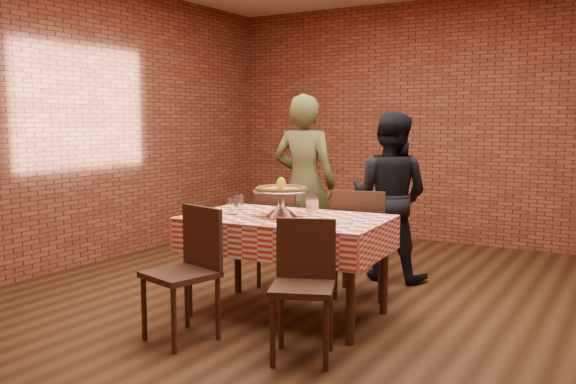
% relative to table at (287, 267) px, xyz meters
% --- Properties ---
extents(ground, '(6.00, 6.00, 0.00)m').
position_rel_table_xyz_m(ground, '(0.15, 0.38, -0.38)').
color(ground, black).
rests_on(ground, ground).
extents(back_wall, '(5.50, 0.00, 5.50)m').
position_rel_table_xyz_m(back_wall, '(0.15, 3.38, 1.08)').
color(back_wall, brown).
rests_on(back_wall, ground).
extents(table, '(1.52, 0.97, 0.75)m').
position_rel_table_xyz_m(table, '(0.00, 0.00, 0.00)').
color(table, '#45281A').
rests_on(table, ground).
extents(tablecloth, '(1.55, 1.01, 0.25)m').
position_rel_table_xyz_m(tablecloth, '(0.00, 0.00, 0.26)').
color(tablecloth, red).
rests_on(tablecloth, table).
extents(pizza_stand, '(0.53, 0.53, 0.19)m').
position_rel_table_xyz_m(pizza_stand, '(-0.04, -0.02, 0.48)').
color(pizza_stand, silver).
rests_on(pizza_stand, tablecloth).
extents(pizza, '(0.46, 0.46, 0.03)m').
position_rel_table_xyz_m(pizza, '(-0.04, -0.02, 0.58)').
color(pizza, beige).
rests_on(pizza, pizza_stand).
extents(lemon, '(0.08, 0.08, 0.09)m').
position_rel_table_xyz_m(lemon, '(-0.04, -0.02, 0.63)').
color(lemon, yellow).
rests_on(lemon, pizza).
extents(water_glass_left, '(0.09, 0.09, 0.13)m').
position_rel_table_xyz_m(water_glass_left, '(-0.41, -0.11, 0.45)').
color(water_glass_left, white).
rests_on(water_glass_left, tablecloth).
extents(water_glass_right, '(0.09, 0.09, 0.13)m').
position_rel_table_xyz_m(water_glass_right, '(-0.51, 0.11, 0.45)').
color(water_glass_right, white).
rests_on(water_glass_right, tablecloth).
extents(side_plate, '(0.16, 0.16, 0.01)m').
position_rel_table_xyz_m(side_plate, '(0.48, -0.04, 0.39)').
color(side_plate, white).
rests_on(side_plate, tablecloth).
extents(sweetener_packet_a, '(0.06, 0.06, 0.00)m').
position_rel_table_xyz_m(sweetener_packet_a, '(0.56, -0.13, 0.39)').
color(sweetener_packet_a, white).
rests_on(sweetener_packet_a, tablecloth).
extents(sweetener_packet_b, '(0.06, 0.05, 0.00)m').
position_rel_table_xyz_m(sweetener_packet_b, '(0.60, -0.08, 0.39)').
color(sweetener_packet_b, white).
rests_on(sweetener_packet_b, tablecloth).
extents(condiment_caddy, '(0.12, 0.11, 0.14)m').
position_rel_table_xyz_m(condiment_caddy, '(0.06, 0.30, 0.45)').
color(condiment_caddy, silver).
rests_on(condiment_caddy, tablecloth).
extents(chair_near_left, '(0.50, 0.50, 0.89)m').
position_rel_table_xyz_m(chair_near_left, '(-0.34, -0.81, 0.07)').
color(chair_near_left, '#45281A').
rests_on(chair_near_left, ground).
extents(chair_near_right, '(0.49, 0.49, 0.86)m').
position_rel_table_xyz_m(chair_near_right, '(0.52, -0.69, 0.05)').
color(chair_near_right, '#45281A').
rests_on(chair_near_right, ground).
extents(chair_far_left, '(0.41, 0.41, 0.88)m').
position_rel_table_xyz_m(chair_far_left, '(-0.42, 0.69, 0.07)').
color(chair_far_left, '#45281A').
rests_on(chair_far_left, ground).
extents(chair_far_right, '(0.52, 0.52, 0.91)m').
position_rel_table_xyz_m(chair_far_right, '(0.27, 0.78, 0.08)').
color(chair_far_right, '#45281A').
rests_on(chair_far_right, ground).
extents(diner_olive, '(0.67, 0.48, 1.72)m').
position_rel_table_xyz_m(diner_olive, '(-0.55, 1.26, 0.49)').
color(diner_olive, brown).
rests_on(diner_olive, ground).
extents(diner_black, '(0.76, 0.60, 1.55)m').
position_rel_table_xyz_m(diner_black, '(0.27, 1.42, 0.40)').
color(diner_black, black).
rests_on(diner_black, ground).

